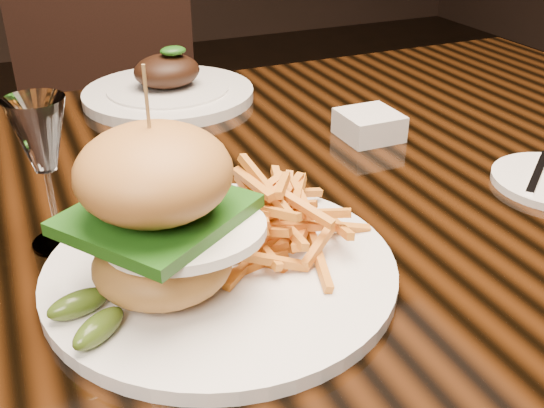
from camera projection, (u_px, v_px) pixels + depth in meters
name	position (u px, v px, depth m)	size (l,w,h in m)	color
dining_table	(248.00, 231.00, 0.85)	(1.60, 0.90, 0.75)	black
burger_plate	(210.00, 229.00, 0.60)	(0.34, 0.34, 0.23)	silver
ramekin	(369.00, 125.00, 0.93)	(0.08, 0.08, 0.04)	silver
wine_glass	(41.00, 141.00, 0.62)	(0.06, 0.06, 0.16)	white
far_dish	(168.00, 89.00, 1.08)	(0.29, 0.29, 0.09)	silver
chair_far	(115.00, 112.00, 1.63)	(0.51, 0.51, 0.95)	black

